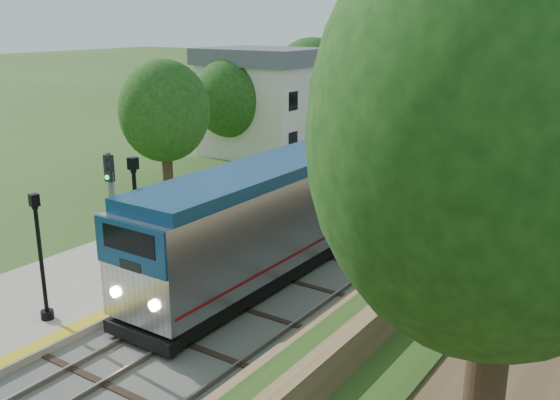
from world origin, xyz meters
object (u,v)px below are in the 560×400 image
Objects in this scene: station_building at (262,101)px; signal_platform at (112,211)px; signal_farside at (518,153)px; lamppost_mid at (42,265)px; train at (552,95)px; lamppost_far at (137,228)px.

signal_platform is (11.10, -24.20, -0.41)m from station_building.
lamppost_mid is at bearing -115.44° from signal_farside.
station_building is 0.07× the size of train.
station_building is at bearing -112.80° from train.
lamppost_far is at bearing 84.66° from lamppost_mid.
signal_farside is (9.45, 16.73, 1.07)m from lamppost_far.
train is (14.00, 33.30, -1.82)m from station_building.
station_building reaches higher than signal_farside.
station_building is 36.17m from train.
lamppost_mid is at bearing -95.34° from lamppost_far.
lamppost_far reaches higher than lamppost_mid.
station_building is at bearing 115.25° from lamppost_far.
train is 22.53× the size of signal_platform.
signal_farside is (20.20, -6.07, -0.46)m from station_building.
lamppost_far is 1.82m from signal_platform.
train is 60.10m from lamppost_mid.
signal_platform is at bearing 74.09° from lamppost_mid.
signal_platform reaches higher than lamppost_mid.
station_building reaches higher than lamppost_mid.
train is 21.07× the size of signal_farside.
station_building is 25.25m from lamppost_far.
lamppost_far is at bearing -93.31° from train.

